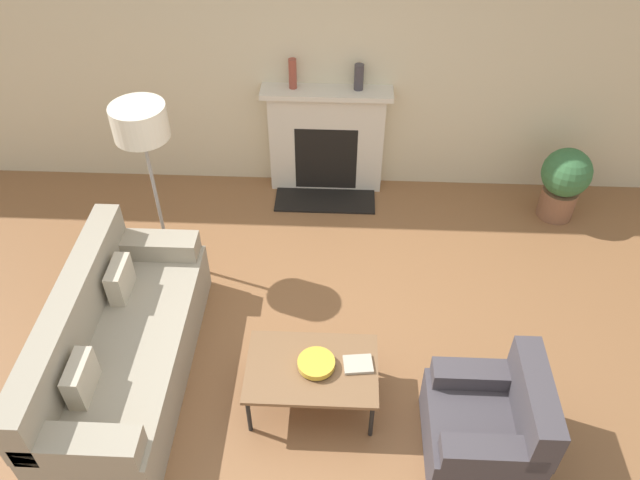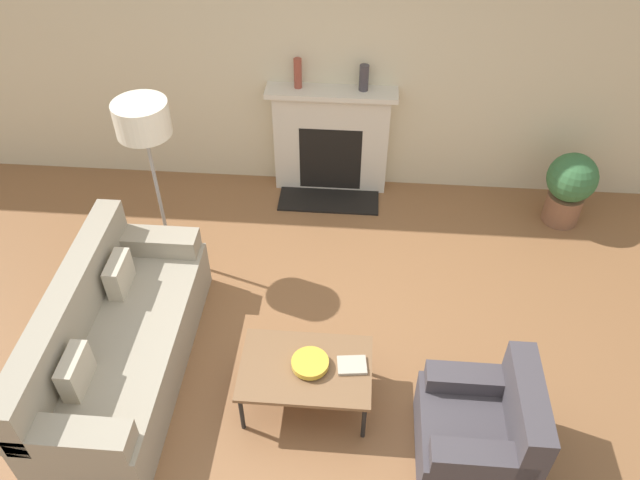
{
  "view_description": "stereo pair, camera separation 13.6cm",
  "coord_description": "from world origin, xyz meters",
  "px_view_note": "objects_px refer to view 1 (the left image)",
  "views": [
    {
      "loc": [
        0.16,
        -2.86,
        4.02
      ],
      "look_at": [
        -0.02,
        1.09,
        0.45
      ],
      "focal_mm": 35.0,
      "sensor_mm": 36.0,
      "label": 1
    },
    {
      "loc": [
        0.29,
        -2.85,
        4.02
      ],
      "look_at": [
        -0.02,
        1.09,
        0.45
      ],
      "focal_mm": 35.0,
      "sensor_mm": 36.0,
      "label": 2
    }
  ],
  "objects_px": {
    "bowl": "(316,363)",
    "book": "(358,364)",
    "fireplace": "(326,141)",
    "mantel_vase_left": "(293,74)",
    "potted_plant": "(564,180)",
    "armchair_near": "(489,426)",
    "couch": "(119,348)",
    "floor_lamp": "(143,135)",
    "mantel_vase_center_left": "(359,77)",
    "coffee_table": "(312,370)"
  },
  "relations": [
    {
      "from": "bowl",
      "to": "book",
      "type": "relative_size",
      "value": 1.2
    },
    {
      "from": "fireplace",
      "to": "bowl",
      "type": "bearing_deg",
      "value": -89.39
    },
    {
      "from": "mantel_vase_left",
      "to": "potted_plant",
      "type": "bearing_deg",
      "value": -8.47
    },
    {
      "from": "armchair_near",
      "to": "potted_plant",
      "type": "xyz_separation_m",
      "value": [
        1.11,
        2.63,
        0.13
      ]
    },
    {
      "from": "couch",
      "to": "mantel_vase_left",
      "type": "xyz_separation_m",
      "value": [
        1.13,
        2.51,
        0.96
      ]
    },
    {
      "from": "mantel_vase_left",
      "to": "floor_lamp",
      "type": "bearing_deg",
      "value": -130.56
    },
    {
      "from": "fireplace",
      "to": "couch",
      "type": "relative_size",
      "value": 0.62
    },
    {
      "from": "fireplace",
      "to": "potted_plant",
      "type": "relative_size",
      "value": 1.67
    },
    {
      "from": "mantel_vase_left",
      "to": "couch",
      "type": "bearing_deg",
      "value": -114.22
    },
    {
      "from": "armchair_near",
      "to": "mantel_vase_left",
      "type": "height_order",
      "value": "mantel_vase_left"
    },
    {
      "from": "couch",
      "to": "book",
      "type": "height_order",
      "value": "couch"
    },
    {
      "from": "floor_lamp",
      "to": "book",
      "type": "bearing_deg",
      "value": -38.91
    },
    {
      "from": "armchair_near",
      "to": "floor_lamp",
      "type": "distance_m",
      "value": 3.33
    },
    {
      "from": "mantel_vase_left",
      "to": "mantel_vase_center_left",
      "type": "relative_size",
      "value": 1.17
    },
    {
      "from": "bowl",
      "to": "mantel_vase_center_left",
      "type": "relative_size",
      "value": 1.07
    },
    {
      "from": "couch",
      "to": "book",
      "type": "bearing_deg",
      "value": -94.2
    },
    {
      "from": "bowl",
      "to": "potted_plant",
      "type": "bearing_deg",
      "value": 44.85
    },
    {
      "from": "potted_plant",
      "to": "floor_lamp",
      "type": "bearing_deg",
      "value": -166.91
    },
    {
      "from": "bowl",
      "to": "mantel_vase_center_left",
      "type": "xyz_separation_m",
      "value": [
        0.27,
        2.67,
        0.83
      ]
    },
    {
      "from": "armchair_near",
      "to": "mantel_vase_left",
      "type": "xyz_separation_m",
      "value": [
        -1.53,
        3.02,
        0.99
      ]
    },
    {
      "from": "floor_lamp",
      "to": "mantel_vase_center_left",
      "type": "bearing_deg",
      "value": 36.54
    },
    {
      "from": "book",
      "to": "mantel_vase_center_left",
      "type": "bearing_deg",
      "value": 83.78
    },
    {
      "from": "couch",
      "to": "floor_lamp",
      "type": "relative_size",
      "value": 1.25
    },
    {
      "from": "bowl",
      "to": "mantel_vase_center_left",
      "type": "distance_m",
      "value": 2.8
    },
    {
      "from": "fireplace",
      "to": "floor_lamp",
      "type": "distance_m",
      "value": 2.04
    },
    {
      "from": "floor_lamp",
      "to": "mantel_vase_left",
      "type": "xyz_separation_m",
      "value": [
        1.07,
        1.25,
        -0.1
      ]
    },
    {
      "from": "coffee_table",
      "to": "armchair_near",
      "type": "bearing_deg",
      "value": -16.18
    },
    {
      "from": "couch",
      "to": "potted_plant",
      "type": "height_order",
      "value": "couch"
    },
    {
      "from": "coffee_table",
      "to": "potted_plant",
      "type": "xyz_separation_m",
      "value": [
        2.32,
        2.28,
        0.06
      ]
    },
    {
      "from": "book",
      "to": "mantel_vase_left",
      "type": "bearing_deg",
      "value": 96.93
    },
    {
      "from": "fireplace",
      "to": "couch",
      "type": "height_order",
      "value": "fireplace"
    },
    {
      "from": "armchair_near",
      "to": "book",
      "type": "height_order",
      "value": "armchair_near"
    },
    {
      "from": "book",
      "to": "potted_plant",
      "type": "relative_size",
      "value": 0.3
    },
    {
      "from": "fireplace",
      "to": "book",
      "type": "relative_size",
      "value": 5.66
    },
    {
      "from": "armchair_near",
      "to": "potted_plant",
      "type": "height_order",
      "value": "armchair_near"
    },
    {
      "from": "potted_plant",
      "to": "armchair_near",
      "type": "bearing_deg",
      "value": -112.83
    },
    {
      "from": "floor_lamp",
      "to": "couch",
      "type": "bearing_deg",
      "value": -92.55
    },
    {
      "from": "bowl",
      "to": "potted_plant",
      "type": "xyz_separation_m",
      "value": [
        2.28,
        2.27,
        -0.01
      ]
    },
    {
      "from": "coffee_table",
      "to": "potted_plant",
      "type": "relative_size",
      "value": 1.25
    },
    {
      "from": "mantel_vase_left",
      "to": "book",
      "type": "bearing_deg",
      "value": -76.28
    },
    {
      "from": "bowl",
      "to": "mantel_vase_left",
      "type": "xyz_separation_m",
      "value": [
        -0.35,
        2.67,
        0.85
      ]
    },
    {
      "from": "fireplace",
      "to": "potted_plant",
      "type": "distance_m",
      "value": 2.35
    },
    {
      "from": "armchair_near",
      "to": "mantel_vase_center_left",
      "type": "xyz_separation_m",
      "value": [
        -0.91,
        3.02,
        0.97
      ]
    },
    {
      "from": "coffee_table",
      "to": "book",
      "type": "height_order",
      "value": "book"
    },
    {
      "from": "couch",
      "to": "bowl",
      "type": "relative_size",
      "value": 7.63
    },
    {
      "from": "coffee_table",
      "to": "potted_plant",
      "type": "distance_m",
      "value": 3.25
    },
    {
      "from": "bowl",
      "to": "potted_plant",
      "type": "height_order",
      "value": "potted_plant"
    },
    {
      "from": "floor_lamp",
      "to": "mantel_vase_center_left",
      "type": "distance_m",
      "value": 2.11
    },
    {
      "from": "book",
      "to": "floor_lamp",
      "type": "bearing_deg",
      "value": 134.31
    },
    {
      "from": "coffee_table",
      "to": "bowl",
      "type": "height_order",
      "value": "bowl"
    }
  ]
}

